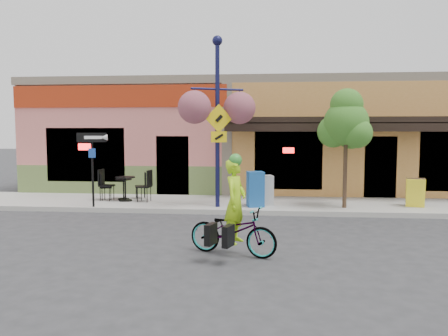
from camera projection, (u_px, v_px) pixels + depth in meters
name	position (u px, v px, depth m)	size (l,w,h in m)	color
ground	(251.00, 219.00, 12.41)	(90.00, 90.00, 0.00)	#2D2D30
sidewalk	(253.00, 204.00, 14.39)	(24.00, 3.00, 0.15)	#9E9B93
curb	(252.00, 212.00, 12.95)	(24.00, 0.12, 0.15)	#A8A59E
building	(257.00, 136.00, 19.65)	(18.20, 8.20, 4.50)	#D06E66
bicycle	(233.00, 231.00, 8.77)	(0.65, 1.86, 0.98)	#9C170E
cyclist_rider	(235.00, 214.00, 8.73)	(0.62, 0.40, 1.69)	#A2DC17
lamp_post	(217.00, 122.00, 13.30)	(1.66, 0.67, 5.21)	#12143A
one_way_sign	(93.00, 170.00, 13.41)	(0.88, 0.19, 2.29)	black
cafe_set_left	(125.00, 185.00, 14.58)	(1.77, 0.89, 1.06)	black
cafe_set_right	(124.00, 186.00, 14.95)	(1.52, 0.76, 0.91)	black
newspaper_box_blue	(255.00, 189.00, 13.50)	(0.49, 0.44, 1.09)	#1A539C
newspaper_box_grey	(265.00, 190.00, 13.80)	(0.44, 0.40, 0.94)	#A2A2A2
street_tree	(346.00, 148.00, 13.19)	(1.43, 1.43, 3.66)	#3D7A26
sandwich_board	(416.00, 193.00, 13.30)	(0.54, 0.39, 0.89)	yellow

